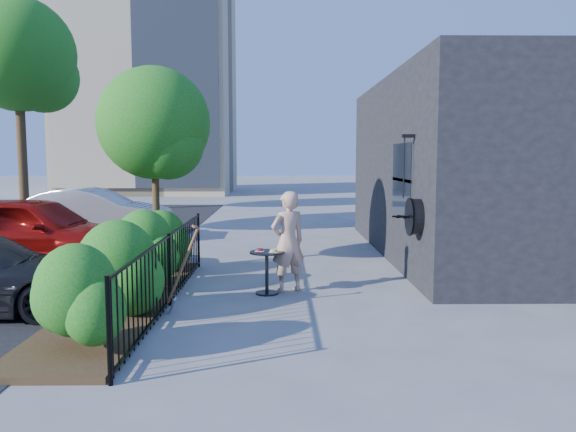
{
  "coord_description": "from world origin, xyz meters",
  "views": [
    {
      "loc": [
        0.18,
        -8.34,
        2.24
      ],
      "look_at": [
        0.31,
        1.52,
        1.2
      ],
      "focal_mm": 35.0,
      "sensor_mm": 36.0,
      "label": 1
    }
  ],
  "objects_px": {
    "patio_tree": "(157,130)",
    "car_silver": "(94,214)",
    "cafe_table": "(267,265)",
    "woman": "(288,242)",
    "car_red": "(31,233)",
    "shovel": "(181,274)",
    "street_tree_far": "(19,61)"
  },
  "relations": [
    {
      "from": "patio_tree",
      "to": "car_silver",
      "type": "xyz_separation_m",
      "value": [
        -2.68,
        4.17,
        -2.07
      ]
    },
    {
      "from": "patio_tree",
      "to": "street_tree_far",
      "type": "bearing_deg",
      "value": 124.51
    },
    {
      "from": "cafe_table",
      "to": "woman",
      "type": "relative_size",
      "value": 0.45
    },
    {
      "from": "cafe_table",
      "to": "woman",
      "type": "bearing_deg",
      "value": 26.02
    },
    {
      "from": "cafe_table",
      "to": "shovel",
      "type": "height_order",
      "value": "shovel"
    },
    {
      "from": "car_red",
      "to": "car_silver",
      "type": "xyz_separation_m",
      "value": [
        -0.18,
        4.26,
        -0.06
      ]
    },
    {
      "from": "street_tree_far",
      "to": "cafe_table",
      "type": "height_order",
      "value": "street_tree_far"
    },
    {
      "from": "cafe_table",
      "to": "patio_tree",
      "type": "bearing_deg",
      "value": 136.7
    },
    {
      "from": "cafe_table",
      "to": "car_red",
      "type": "relative_size",
      "value": 0.17
    },
    {
      "from": "cafe_table",
      "to": "car_silver",
      "type": "relative_size",
      "value": 0.18
    },
    {
      "from": "woman",
      "to": "car_silver",
      "type": "bearing_deg",
      "value": -77.45
    },
    {
      "from": "cafe_table",
      "to": "car_red",
      "type": "xyz_separation_m",
      "value": [
        -4.69,
        1.97,
        0.27
      ]
    },
    {
      "from": "cafe_table",
      "to": "shovel",
      "type": "relative_size",
      "value": 0.57
    },
    {
      "from": "cafe_table",
      "to": "car_red",
      "type": "bearing_deg",
      "value": 157.21
    },
    {
      "from": "woman",
      "to": "car_silver",
      "type": "xyz_separation_m",
      "value": [
        -5.21,
        6.06,
        -0.14
      ]
    },
    {
      "from": "patio_tree",
      "to": "woman",
      "type": "relative_size",
      "value": 2.34
    },
    {
      "from": "shovel",
      "to": "car_red",
      "type": "relative_size",
      "value": 0.29
    },
    {
      "from": "cafe_table",
      "to": "shovel",
      "type": "xyz_separation_m",
      "value": [
        -1.2,
        -1.12,
        0.09
      ]
    },
    {
      "from": "cafe_table",
      "to": "shovel",
      "type": "distance_m",
      "value": 1.65
    },
    {
      "from": "shovel",
      "to": "street_tree_far",
      "type": "bearing_deg",
      "value": 121.12
    },
    {
      "from": "woman",
      "to": "car_red",
      "type": "relative_size",
      "value": 0.38
    },
    {
      "from": "cafe_table",
      "to": "woman",
      "type": "xyz_separation_m",
      "value": [
        0.35,
        0.17,
        0.35
      ]
    },
    {
      "from": "patio_tree",
      "to": "car_red",
      "type": "relative_size",
      "value": 0.89
    },
    {
      "from": "patio_tree",
      "to": "car_silver",
      "type": "relative_size",
      "value": 0.93
    },
    {
      "from": "cafe_table",
      "to": "shovel",
      "type": "bearing_deg",
      "value": -136.94
    },
    {
      "from": "shovel",
      "to": "car_silver",
      "type": "xyz_separation_m",
      "value": [
        -3.66,
        7.36,
        0.12
      ]
    },
    {
      "from": "street_tree_far",
      "to": "woman",
      "type": "distance_m",
      "value": 17.37
    },
    {
      "from": "cafe_table",
      "to": "street_tree_far",
      "type": "bearing_deg",
      "value": 126.71
    },
    {
      "from": "woman",
      "to": "car_red",
      "type": "xyz_separation_m",
      "value": [
        -5.04,
        1.8,
        -0.08
      ]
    },
    {
      "from": "car_silver",
      "to": "car_red",
      "type": "bearing_deg",
      "value": -178.34
    },
    {
      "from": "patio_tree",
      "to": "car_silver",
      "type": "bearing_deg",
      "value": 122.73
    },
    {
      "from": "street_tree_far",
      "to": "car_red",
      "type": "relative_size",
      "value": 1.87
    }
  ]
}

